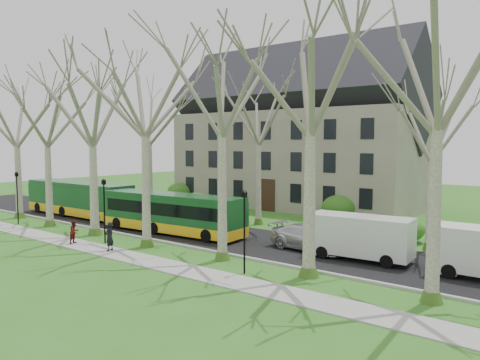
% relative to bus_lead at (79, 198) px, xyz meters
% --- Properties ---
extents(ground, '(120.00, 120.00, 0.00)m').
position_rel_bus_lead_xyz_m(ground, '(17.59, -4.48, -1.67)').
color(ground, '#30681D').
rests_on(ground, ground).
extents(sidewalk, '(70.00, 2.00, 0.06)m').
position_rel_bus_lead_xyz_m(sidewalk, '(17.59, -6.98, -1.64)').
color(sidewalk, gray).
rests_on(sidewalk, ground).
extents(road, '(80.00, 8.00, 0.06)m').
position_rel_bus_lead_xyz_m(road, '(17.59, 1.02, -1.64)').
color(road, black).
rests_on(road, ground).
extents(curb, '(80.00, 0.25, 0.14)m').
position_rel_bus_lead_xyz_m(curb, '(17.59, -2.98, -1.60)').
color(curb, '#A5A39E').
rests_on(curb, ground).
extents(building, '(26.50, 12.20, 16.00)m').
position_rel_bus_lead_xyz_m(building, '(11.59, 19.52, 6.40)').
color(building, gray).
rests_on(building, ground).
extents(tree_row_verge, '(49.00, 7.00, 14.00)m').
position_rel_bus_lead_xyz_m(tree_row_verge, '(17.59, -4.18, 5.33)').
color(tree_row_verge, gray).
rests_on(tree_row_verge, ground).
extents(tree_row_far, '(33.00, 7.00, 12.00)m').
position_rel_bus_lead_xyz_m(tree_row_far, '(16.25, 6.52, 4.33)').
color(tree_row_far, gray).
rests_on(tree_row_far, ground).
extents(lamp_row, '(36.22, 0.22, 4.30)m').
position_rel_bus_lead_xyz_m(lamp_row, '(17.59, -5.48, 0.90)').
color(lamp_row, black).
rests_on(lamp_row, ground).
extents(hedges, '(30.60, 8.60, 2.00)m').
position_rel_bus_lead_xyz_m(hedges, '(12.92, 9.52, -0.67)').
color(hedges, '#2B5719').
rests_on(hedges, ground).
extents(bus_lead, '(12.91, 2.84, 3.22)m').
position_rel_bus_lead_xyz_m(bus_lead, '(0.00, 0.00, 0.00)').
color(bus_lead, '#154A21').
rests_on(bus_lead, road).
extents(bus_follow, '(12.35, 3.40, 3.05)m').
position_rel_bus_lead_xyz_m(bus_follow, '(12.74, -0.40, -0.09)').
color(bus_follow, '#154A21').
rests_on(bus_follow, road).
extents(sedan, '(5.60, 2.74, 1.57)m').
position_rel_bus_lead_xyz_m(sedan, '(23.71, 1.08, -0.83)').
color(sedan, silver).
rests_on(sedan, road).
extents(van_a, '(6.01, 2.56, 2.56)m').
position_rel_bus_lead_xyz_m(van_a, '(27.18, 0.76, -0.33)').
color(van_a, silver).
rests_on(van_a, road).
extents(pedestrian_a, '(0.61, 0.76, 1.82)m').
position_rel_bus_lead_xyz_m(pedestrian_a, '(13.92, -6.81, -0.70)').
color(pedestrian_a, black).
rests_on(pedestrian_a, sidewalk).
extents(pedestrian_b, '(0.81, 0.91, 1.56)m').
position_rel_bus_lead_xyz_m(pedestrian_b, '(10.32, -6.99, -0.83)').
color(pedestrian_b, '#591415').
rests_on(pedestrian_b, sidewalk).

